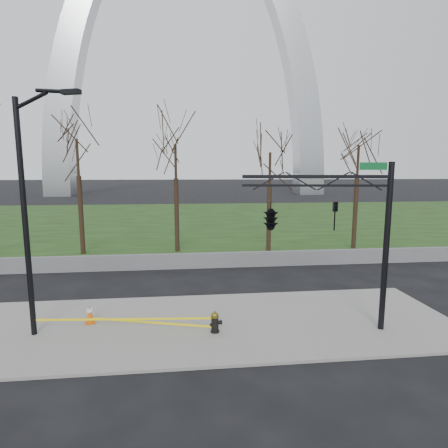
{
  "coord_description": "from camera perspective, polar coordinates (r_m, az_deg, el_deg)",
  "views": [
    {
      "loc": [
        -1.01,
        -12.55,
        5.67
      ],
      "look_at": [
        0.58,
        2.0,
        3.51
      ],
      "focal_mm": 28.53,
      "sensor_mm": 36.0,
      "label": 1
    }
  ],
  "objects": [
    {
      "name": "traffic_signal_mast",
      "position": [
        12.54,
        10.97,
        1.27
      ],
      "size": [
        5.05,
        2.54,
        6.0
      ],
      "rotation": [
        0.0,
        0.0,
        -0.16
      ],
      "color": "black",
      "rests_on": "ground"
    },
    {
      "name": "grass_strip",
      "position": [
        42.93,
        -4.84,
        0.82
      ],
      "size": [
        120.0,
        40.0,
        0.06
      ],
      "primitive_type": "cube",
      "color": "#1E3011",
      "rests_on": "ground"
    },
    {
      "name": "ground",
      "position": [
        13.81,
        -1.55,
        -15.85
      ],
      "size": [
        500.0,
        500.0,
        0.0
      ],
      "primitive_type": "plane",
      "color": "black",
      "rests_on": "ground"
    },
    {
      "name": "caution_tape",
      "position": [
        13.35,
        -13.9,
        -14.79
      ],
      "size": [
        6.24,
        1.26,
        0.4
      ],
      "color": "yellow",
      "rests_on": "ground"
    },
    {
      "name": "guardrail",
      "position": [
        21.23,
        -3.34,
        -5.85
      ],
      "size": [
        60.0,
        0.3,
        0.9
      ],
      "primitive_type": "cube",
      "color": "#59595B",
      "rests_on": "ground"
    },
    {
      "name": "fire_hydrant",
      "position": [
        12.89,
        -1.42,
        -15.46
      ],
      "size": [
        0.48,
        0.31,
        0.77
      ],
      "rotation": [
        0.0,
        0.0,
        0.27
      ],
      "color": "black",
      "rests_on": "sidewalk"
    },
    {
      "name": "gateway_arch",
      "position": [
        91.58,
        -5.92,
        25.39
      ],
      "size": [
        66.0,
        6.0,
        65.0
      ],
      "primitive_type": null,
      "color": "#B6B9BE",
      "rests_on": "ground"
    },
    {
      "name": "traffic_cone",
      "position": [
        14.46,
        -20.69,
        -13.34
      ],
      "size": [
        0.45,
        0.45,
        0.69
      ],
      "rotation": [
        0.0,
        0.0,
        0.33
      ],
      "color": "#DE580B",
      "rests_on": "sidewalk"
    },
    {
      "name": "tree_row",
      "position": [
        24.89,
        -15.16,
        4.73
      ],
      "size": [
        36.3,
        4.0,
        8.41
      ],
      "color": "black",
      "rests_on": "ground"
    },
    {
      "name": "street_light",
      "position": [
        13.24,
        -28.72,
        3.14
      ],
      "size": [
        2.31,
        0.94,
        8.21
      ],
      "rotation": [
        0.0,
        0.0,
        -0.33
      ],
      "color": "black",
      "rests_on": "ground"
    },
    {
      "name": "sidewalk",
      "position": [
        13.79,
        -1.55,
        -15.66
      ],
      "size": [
        18.0,
        6.0,
        0.1
      ],
      "primitive_type": "cube",
      "color": "gray",
      "rests_on": "ground"
    }
  ]
}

